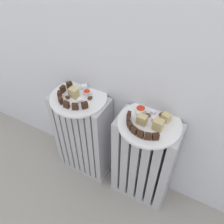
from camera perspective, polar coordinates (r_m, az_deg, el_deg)
The scene contains 35 objects.
ground_plane at distance 1.44m, azimuth -5.75°, elevation -23.57°, with size 6.00×6.00×0.00m, color gray.
radiator_left at distance 1.38m, azimuth -6.89°, elevation -5.91°, with size 0.31×0.16×0.57m.
radiator_right at distance 1.27m, azimuth 7.60°, elevation -11.94°, with size 0.31×0.16×0.57m.
plate_left at distance 1.17m, azimuth -8.08°, elevation 3.46°, with size 0.28×0.28×0.01m, color white.
plate_right at distance 1.05m, azimuth 9.07°, elevation -2.77°, with size 0.28×0.28×0.01m, color white.
dark_cake_slice_left_0 at distance 1.22m, azimuth -10.29°, elevation 6.47°, with size 0.03×0.02×0.03m, color #382114.
dark_cake_slice_left_1 at distance 1.20m, azimuth -11.83°, elevation 5.47°, with size 0.03×0.02×0.03m, color #382114.
dark_cake_slice_left_2 at distance 1.17m, azimuth -12.59°, elevation 4.15°, with size 0.03×0.02×0.03m, color #382114.
dark_cake_slice_left_3 at distance 1.14m, azimuth -12.32°, elevation 2.81°, with size 0.03×0.02×0.03m, color #382114.
dark_cake_slice_left_4 at distance 1.11m, azimuth -11.00°, elevation 1.76°, with size 0.03×0.02×0.03m, color #382114.
dark_cake_slice_left_5 at distance 1.09m, azimuth -8.93°, elevation 1.32°, with size 0.03×0.02×0.03m, color #382114.
dark_cake_slice_left_6 at distance 1.09m, azimuth -6.63°, elevation 1.63°, with size 0.03×0.02×0.03m, color #382114.
marble_cake_slice_left_0 at distance 1.16m, azimuth -9.24°, elevation 4.67°, with size 0.04×0.04×0.05m, color tan.
turkish_delight_left_0 at distance 1.13m, azimuth -7.68°, elevation 2.71°, with size 0.02×0.02×0.02m, color white.
turkish_delight_left_1 at distance 1.20m, azimuth -6.63°, elevation 6.01°, with size 0.03×0.03×0.03m, color white.
medjool_date_left_0 at distance 1.16m, azimuth -10.75°, elevation 3.55°, with size 0.02×0.02×0.02m, color #4C2814.
medjool_date_left_1 at distance 1.14m, azimuth -5.36°, elevation 3.45°, with size 0.03×0.02×0.02m, color #4C2814.
jam_bowl_left at distance 1.17m, azimuth -6.13°, elevation 4.70°, with size 0.04×0.04×0.02m.
dark_cake_slice_right_0 at distance 1.04m, azimuth 4.10°, elevation -0.85°, with size 0.03×0.02×0.03m, color #382114.
dark_cake_slice_right_1 at distance 1.02m, azimuth 3.97°, elevation -2.07°, with size 0.03×0.02×0.03m, color #382114.
dark_cake_slice_right_2 at distance 1.00m, azimuth 4.42°, elevation -3.32°, with size 0.03×0.02×0.03m, color #382114.
dark_cake_slice_right_3 at distance 0.98m, azimuth 5.43°, elevation -4.47°, with size 0.03×0.02×0.03m, color #382114.
dark_cake_slice_right_4 at distance 0.97m, azimuth 6.92°, elevation -5.34°, with size 0.03×0.02×0.03m, color #382114.
dark_cake_slice_right_5 at distance 0.97m, azimuth 8.69°, elevation -5.83°, with size 0.03×0.02×0.03m, color #382114.
dark_cake_slice_right_6 at distance 0.97m, azimuth 10.53°, elevation -5.86°, with size 0.03×0.02×0.03m, color #382114.
marble_cake_slice_right_0 at distance 1.02m, azimuth 7.27°, elevation -1.85°, with size 0.04×0.03×0.04m, color tan.
marble_cake_slice_right_1 at distance 1.05m, azimuth 12.96°, elevation -1.35°, with size 0.04×0.03×0.04m, color tan.
marble_cake_slice_right_2 at distance 1.00m, azimuth 11.11°, elevation -3.05°, with size 0.04×0.04×0.05m, color tan.
turkish_delight_right_0 at distance 1.06m, azimuth 6.53°, elevation -0.47°, with size 0.02×0.02×0.02m, color white.
turkish_delight_right_1 at distance 1.07m, azimuth 9.93°, elevation -0.11°, with size 0.02×0.02×0.02m, color white.
turkish_delight_right_2 at distance 1.04m, azimuth 10.21°, elevation -1.70°, with size 0.02×0.02×0.02m, color white.
medjool_date_right_0 at distance 1.06m, azimuth 8.70°, elevation -0.74°, with size 0.03×0.02×0.02m, color #4C2814.
medjool_date_right_1 at distance 1.08m, azimuth 11.91°, elevation -0.52°, with size 0.03×0.02×0.02m, color #4C2814.
jam_bowl_right at distance 1.08m, azimuth 6.94°, elevation 0.57°, with size 0.05×0.05×0.02m.
fork at distance 1.20m, azimuth -8.26°, elevation 4.82°, with size 0.03×0.09×0.00m.
Camera 1 is at (0.38, -0.43, 1.32)m, focal length 37.72 mm.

